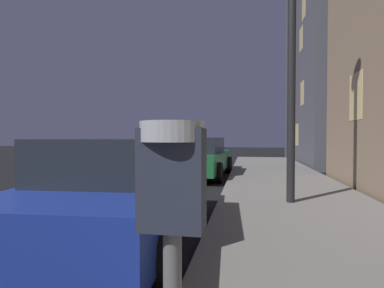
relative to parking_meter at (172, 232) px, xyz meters
name	(u,v)px	position (x,y,z in m)	size (l,w,h in m)	color
parking_meter	(172,232)	(0.00, 0.00, 0.00)	(0.19, 0.19, 1.35)	#59595B
car_blue	(123,189)	(-1.50, 3.11, -0.46)	(2.17, 4.27, 1.43)	navy
car_green	(198,157)	(-1.51, 9.83, -0.46)	(2.29, 4.46, 1.43)	#19592D
street_lamp	(292,9)	(1.09, 5.36, 2.80)	(0.44, 0.44, 5.82)	black
building_far	(364,59)	(6.48, 16.91, 4.53)	(7.08, 9.57, 11.42)	#4C4C56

